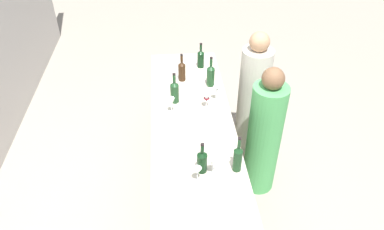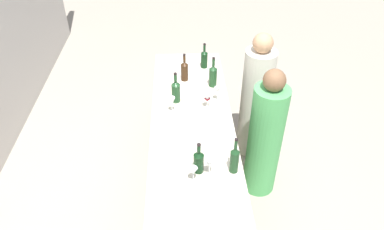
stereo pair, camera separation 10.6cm
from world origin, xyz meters
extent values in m
plane|color=#9E9384|center=(0.00, 0.00, 0.00)|extent=(12.00, 12.00, 0.00)
cube|color=gray|center=(0.00, 0.00, 0.47)|extent=(2.40, 0.65, 0.95)
cube|color=beige|center=(0.00, 0.00, 0.97)|extent=(2.48, 0.73, 0.05)
cylinder|color=#193D1E|center=(-0.64, -0.29, 1.09)|extent=(0.07, 0.07, 0.19)
cone|color=#193D1E|center=(-0.64, -0.29, 1.21)|extent=(0.07, 0.07, 0.04)
cylinder|color=#193D1E|center=(-0.64, -0.29, 1.27)|extent=(0.02, 0.02, 0.08)
cylinder|color=black|center=(-0.64, -0.29, 1.31)|extent=(0.03, 0.03, 0.01)
cylinder|color=black|center=(-0.63, -0.02, 1.08)|extent=(0.08, 0.08, 0.16)
cone|color=black|center=(-0.63, -0.02, 1.17)|extent=(0.08, 0.08, 0.03)
cylinder|color=black|center=(-0.63, -0.02, 1.22)|extent=(0.03, 0.03, 0.07)
cylinder|color=black|center=(-0.63, -0.02, 1.26)|extent=(0.03, 0.03, 0.01)
cylinder|color=#193D1E|center=(0.29, 0.14, 1.09)|extent=(0.08, 0.08, 0.18)
cone|color=#193D1E|center=(0.29, 0.14, 1.20)|extent=(0.08, 0.08, 0.04)
cylinder|color=#193D1E|center=(0.29, 0.14, 1.26)|extent=(0.03, 0.03, 0.08)
cylinder|color=black|center=(0.29, 0.14, 1.30)|extent=(0.03, 0.03, 0.01)
cylinder|color=#193D1E|center=(0.55, -0.23, 1.09)|extent=(0.08, 0.08, 0.19)
cone|color=#193D1E|center=(0.55, -0.23, 1.21)|extent=(0.08, 0.08, 0.04)
cylinder|color=#193D1E|center=(0.55, -0.23, 1.27)|extent=(0.03, 0.03, 0.08)
cylinder|color=black|center=(0.55, -0.23, 1.31)|extent=(0.03, 0.03, 0.01)
cylinder|color=#331E0F|center=(0.67, 0.05, 1.09)|extent=(0.08, 0.08, 0.18)
cone|color=#331E0F|center=(0.67, 0.05, 1.19)|extent=(0.08, 0.08, 0.03)
cylinder|color=#331E0F|center=(0.67, 0.05, 1.25)|extent=(0.03, 0.03, 0.07)
cylinder|color=black|center=(0.67, 0.05, 1.29)|extent=(0.03, 0.03, 0.01)
cylinder|color=black|center=(0.93, -0.17, 1.08)|extent=(0.07, 0.07, 0.17)
cone|color=black|center=(0.93, -0.17, 1.18)|extent=(0.07, 0.07, 0.03)
cylinder|color=black|center=(0.93, -0.17, 1.23)|extent=(0.03, 0.03, 0.07)
cylinder|color=black|center=(0.93, -0.17, 1.27)|extent=(0.03, 0.03, 0.01)
cylinder|color=white|center=(0.28, -0.25, 1.00)|extent=(0.06, 0.06, 0.00)
cylinder|color=white|center=(0.28, -0.25, 1.04)|extent=(0.01, 0.01, 0.07)
cone|color=white|center=(0.28, -0.25, 1.11)|extent=(0.06, 0.06, 0.08)
cylinder|color=white|center=(0.16, -0.15, 1.00)|extent=(0.06, 0.06, 0.00)
cylinder|color=white|center=(0.16, -0.15, 1.04)|extent=(0.01, 0.01, 0.07)
cone|color=white|center=(0.16, -0.15, 1.11)|extent=(0.07, 0.07, 0.07)
cone|color=maroon|center=(0.16, -0.15, 1.09)|extent=(0.06, 0.06, 0.03)
cylinder|color=white|center=(-0.68, -0.10, 1.00)|extent=(0.06, 0.06, 0.00)
cylinder|color=white|center=(-0.68, -0.10, 1.04)|extent=(0.01, 0.01, 0.08)
cone|color=white|center=(-0.68, -0.10, 1.12)|extent=(0.07, 0.07, 0.09)
cylinder|color=white|center=(-0.74, 0.02, 1.00)|extent=(0.06, 0.06, 0.00)
cylinder|color=white|center=(-0.74, 0.02, 1.04)|extent=(0.01, 0.01, 0.07)
cone|color=white|center=(-0.74, 0.02, 1.11)|extent=(0.06, 0.06, 0.07)
cylinder|color=white|center=(0.11, 0.18, 1.00)|extent=(0.06, 0.06, 0.00)
cylinder|color=white|center=(0.11, 0.18, 1.04)|extent=(0.01, 0.01, 0.08)
cone|color=white|center=(0.11, 0.18, 1.12)|extent=(0.06, 0.06, 0.09)
cylinder|color=beige|center=(0.67, -0.73, 0.65)|extent=(0.37, 0.37, 1.31)
sphere|color=tan|center=(0.67, -0.73, 1.40)|extent=(0.21, 0.21, 0.21)
cylinder|color=#4CA559|center=(0.08, -0.72, 0.62)|extent=(0.41, 0.41, 1.25)
sphere|color=brown|center=(0.08, -0.72, 1.34)|extent=(0.21, 0.21, 0.21)
camera|label=1|loc=(-2.59, 0.22, 3.05)|focal=34.43mm
camera|label=2|loc=(-2.60, 0.11, 3.05)|focal=34.43mm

